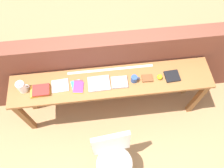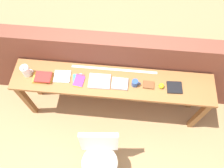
# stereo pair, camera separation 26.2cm
# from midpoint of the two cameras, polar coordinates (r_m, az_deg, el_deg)

# --- Properties ---
(ground_plane) EXTENTS (40.00, 40.00, 0.00)m
(ground_plane) POSITION_cam_midpoint_polar(r_m,az_deg,el_deg) (3.36, 1.85, -11.29)
(ground_plane) COLOR tan
(brick_wall_back) EXTENTS (6.00, 0.20, 1.27)m
(brick_wall_back) POSITION_cam_midpoint_polar(r_m,az_deg,el_deg) (3.05, 3.16, 3.82)
(brick_wall_back) COLOR brown
(brick_wall_back) RESTS_ON ground
(sideboard) EXTENTS (2.50, 0.44, 0.88)m
(sideboard) POSITION_cam_midpoint_polar(r_m,az_deg,el_deg) (2.79, 2.78, -0.91)
(sideboard) COLOR #996033
(sideboard) RESTS_ON ground
(chair_white_moulded) EXTENTS (0.48, 0.49, 0.89)m
(chair_white_moulded) POSITION_cam_midpoint_polar(r_m,az_deg,el_deg) (2.73, -0.41, -18.45)
(chair_white_moulded) COLOR silver
(chair_white_moulded) RESTS_ON ground
(pitcher_white) EXTENTS (0.14, 0.10, 0.18)m
(pitcher_white) POSITION_cam_midpoint_polar(r_m,az_deg,el_deg) (2.80, -19.10, 3.05)
(pitcher_white) COLOR white
(pitcher_white) RESTS_ON sideboard
(book_stack_leftmost) EXTENTS (0.24, 0.17, 0.05)m
(book_stack_leftmost) POSITION_cam_midpoint_polar(r_m,az_deg,el_deg) (2.75, -15.08, 1.45)
(book_stack_leftmost) COLOR gold
(book_stack_leftmost) RESTS_ON sideboard
(magazine_cycling) EXTENTS (0.21, 0.18, 0.02)m
(magazine_cycling) POSITION_cam_midpoint_polar(r_m,az_deg,el_deg) (2.73, -10.23, 1.71)
(magazine_cycling) COLOR white
(magazine_cycling) RESTS_ON sideboard
(pamphlet_pile_colourful) EXTENTS (0.16, 0.20, 0.01)m
(pamphlet_pile_colourful) POSITION_cam_midpoint_polar(r_m,az_deg,el_deg) (2.67, -5.97, 0.69)
(pamphlet_pile_colourful) COLOR #3399D8
(pamphlet_pile_colourful) RESTS_ON sideboard
(book_open_centre) EXTENTS (0.27, 0.21, 0.02)m
(book_open_centre) POSITION_cam_midpoint_polar(r_m,az_deg,el_deg) (2.65, -0.48, 0.51)
(book_open_centre) COLOR #9E9EA3
(book_open_centre) RESTS_ON sideboard
(book_grey_hardcover) EXTENTS (0.20, 0.16, 0.02)m
(book_grey_hardcover) POSITION_cam_midpoint_polar(r_m,az_deg,el_deg) (2.64, 4.88, -0.17)
(book_grey_hardcover) COLOR #9E9EA3
(book_grey_hardcover) RESTS_ON sideboard
(mug) EXTENTS (0.11, 0.08, 0.09)m
(mug) POSITION_cam_midpoint_polar(r_m,az_deg,el_deg) (2.63, 8.88, -0.03)
(mug) COLOR #2D4C8C
(mug) RESTS_ON sideboard
(leather_journal_brown) EXTENTS (0.13, 0.10, 0.02)m
(leather_journal_brown) POSITION_cam_midpoint_polar(r_m,az_deg,el_deg) (2.68, 12.27, -0.49)
(leather_journal_brown) COLOR brown
(leather_journal_brown) RESTS_ON sideboard
(sports_ball_small) EXTENTS (0.06, 0.06, 0.06)m
(sports_ball_small) POSITION_cam_midpoint_polar(r_m,az_deg,el_deg) (2.69, 15.51, -0.76)
(sports_ball_small) COLOR yellow
(sports_ball_small) RESTS_ON sideboard
(book_repair_rightmost) EXTENTS (0.18, 0.17, 0.02)m
(book_repair_rightmost) POSITION_cam_midpoint_polar(r_m,az_deg,el_deg) (2.75, 18.65, -1.13)
(book_repair_rightmost) COLOR black
(book_repair_rightmost) RESTS_ON sideboard
(ruler_metal_back_edge) EXTENTS (1.08, 0.03, 0.00)m
(ruler_metal_back_edge) POSITION_cam_midpoint_polar(r_m,az_deg,el_deg) (2.75, 3.29, 3.57)
(ruler_metal_back_edge) COLOR silver
(ruler_metal_back_edge) RESTS_ON sideboard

